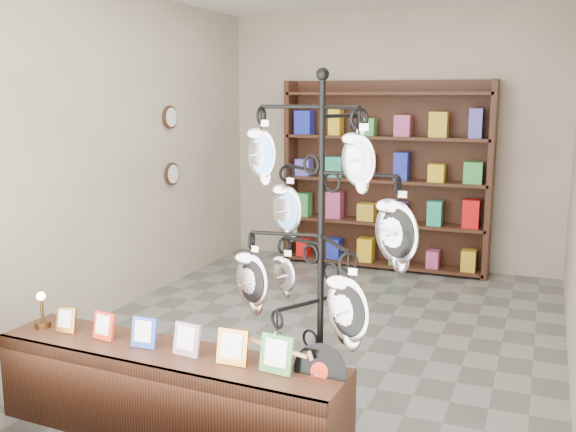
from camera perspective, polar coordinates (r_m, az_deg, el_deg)
name	(u,v)px	position (r m, az deg, el deg)	size (l,w,h in m)	color
ground	(320,330)	(5.71, 2.88, -10.10)	(5.00, 5.00, 0.00)	slate
room_envelope	(322,117)	(5.35, 3.06, 8.79)	(5.00, 5.00, 5.00)	#BBAF97
display_tree	(321,237)	(3.56, 2.95, -1.84)	(1.17, 1.17, 2.17)	black
front_shelf	(167,393)	(4.03, -10.68, -15.24)	(2.23, 0.54, 0.78)	black
back_shelving	(385,182)	(7.62, 8.65, 3.02)	(2.42, 0.36, 2.20)	black
wall_clocks	(171,146)	(6.95, -10.36, 6.16)	(0.03, 0.24, 0.84)	black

